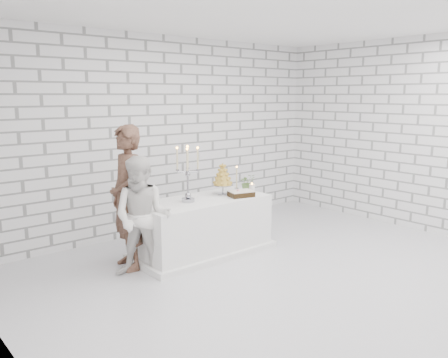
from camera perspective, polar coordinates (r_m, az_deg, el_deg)
ground at (r=5.66m, az=7.26°, el=-11.57°), size 6.00×5.00×0.01m
ceiling at (r=5.33m, az=8.04°, el=19.90°), size 6.00×5.00×0.01m
wall_back at (r=7.21m, az=-7.24°, el=5.46°), size 6.00×0.01×3.00m
wall_left at (r=3.70m, az=-25.58°, el=-0.14°), size 0.01×5.00×3.00m
wall_right at (r=7.77m, az=22.83°, el=5.08°), size 0.01×5.00×3.00m
cake_table at (r=6.19m, az=-2.65°, el=-5.90°), size 1.80×0.80×0.75m
groom at (r=5.68m, az=-11.91°, el=-2.30°), size 0.52×0.70×1.77m
bride at (r=5.41m, az=-10.07°, el=-4.73°), size 0.87×0.88×1.43m
candelabra at (r=5.88m, az=-4.53°, el=0.65°), size 0.34×0.34×0.74m
croquembouche at (r=6.33m, az=-0.17°, el=0.05°), size 0.34×0.34×0.45m
chocolate_cake at (r=6.24m, az=2.13°, el=-1.82°), size 0.37×0.30×0.08m
pillar_candle at (r=6.49m, az=3.48°, el=-1.17°), size 0.09×0.09×0.12m
extra_taper at (r=6.70m, az=1.58°, el=0.07°), size 0.07×0.07×0.32m
flowers at (r=6.60m, az=2.89°, el=-0.41°), size 0.28×0.26×0.25m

